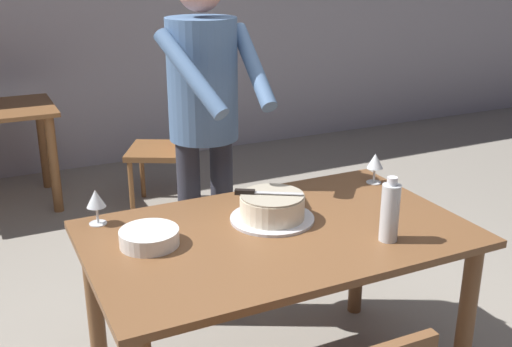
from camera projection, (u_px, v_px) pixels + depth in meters
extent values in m
cube|color=#ADA8B2|center=(89.00, 7.00, 5.05)|extent=(10.00, 0.12, 2.70)
cube|color=brown|center=(278.00, 234.00, 2.38)|extent=(1.47, 0.90, 0.03)
cylinder|color=brown|center=(466.00, 325.00, 2.45)|extent=(0.07, 0.07, 0.72)
cylinder|color=brown|center=(95.00, 310.00, 2.56)|extent=(0.07, 0.07, 0.72)
cylinder|color=brown|center=(358.00, 248.00, 3.09)|extent=(0.07, 0.07, 0.72)
cylinder|color=silver|center=(272.00, 218.00, 2.47)|extent=(0.34, 0.34, 0.01)
cylinder|color=beige|center=(272.00, 207.00, 2.45)|extent=(0.26, 0.26, 0.09)
cylinder|color=#A49984|center=(272.00, 195.00, 2.43)|extent=(0.25, 0.25, 0.01)
cube|color=silver|center=(277.00, 193.00, 2.43)|extent=(0.18, 0.12, 0.00)
cube|color=black|center=(245.00, 192.00, 2.44)|extent=(0.08, 0.06, 0.02)
cylinder|color=white|center=(150.00, 244.00, 2.26)|extent=(0.22, 0.22, 0.01)
cylinder|color=white|center=(150.00, 241.00, 2.25)|extent=(0.22, 0.22, 0.01)
cylinder|color=white|center=(149.00, 239.00, 2.25)|extent=(0.22, 0.22, 0.01)
cylinder|color=white|center=(149.00, 236.00, 2.24)|extent=(0.22, 0.22, 0.01)
cylinder|color=white|center=(149.00, 234.00, 2.24)|extent=(0.22, 0.22, 0.01)
cylinder|color=white|center=(149.00, 231.00, 2.24)|extent=(0.22, 0.22, 0.01)
cylinder|color=silver|center=(374.00, 182.00, 2.87)|extent=(0.07, 0.07, 0.00)
cylinder|color=silver|center=(374.00, 175.00, 2.86)|extent=(0.01, 0.01, 0.07)
cone|color=silver|center=(375.00, 161.00, 2.83)|extent=(0.08, 0.08, 0.07)
cylinder|color=silver|center=(98.00, 223.00, 2.43)|extent=(0.07, 0.07, 0.00)
cylinder|color=silver|center=(97.00, 215.00, 2.42)|extent=(0.01, 0.01, 0.07)
cone|color=silver|center=(96.00, 198.00, 2.40)|extent=(0.08, 0.08, 0.07)
cylinder|color=silver|center=(390.00, 213.00, 2.26)|extent=(0.07, 0.07, 0.22)
cylinder|color=silver|center=(392.00, 181.00, 2.22)|extent=(0.04, 0.04, 0.03)
cylinder|color=#2D2D38|center=(223.00, 226.00, 3.07)|extent=(0.11, 0.11, 0.95)
cylinder|color=#2D2D38|center=(191.00, 235.00, 2.97)|extent=(0.11, 0.11, 0.95)
cylinder|color=#4C6B93|center=(202.00, 80.00, 2.77)|extent=(0.32, 0.32, 0.55)
cylinder|color=#4C6B93|center=(253.00, 66.00, 2.68)|extent=(0.10, 0.42, 0.34)
cylinder|color=#4C6B93|center=(190.00, 73.00, 2.52)|extent=(0.21, 0.41, 0.34)
cylinder|color=brown|center=(54.00, 165.00, 4.34)|extent=(0.07, 0.07, 0.71)
cylinder|color=brown|center=(43.00, 144.00, 4.81)|extent=(0.07, 0.07, 0.71)
cube|color=brown|center=(160.00, 151.00, 4.40)|extent=(0.59, 0.59, 0.04)
cylinder|color=brown|center=(131.00, 189.00, 4.31)|extent=(0.04, 0.04, 0.41)
cylinder|color=brown|center=(142.00, 172.00, 4.65)|extent=(0.04, 0.04, 0.41)
cylinder|color=brown|center=(183.00, 189.00, 4.30)|extent=(0.04, 0.04, 0.41)
cylinder|color=brown|center=(190.00, 172.00, 4.64)|extent=(0.04, 0.04, 0.41)
cube|color=brown|center=(187.00, 118.00, 4.31)|extent=(0.23, 0.40, 0.45)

